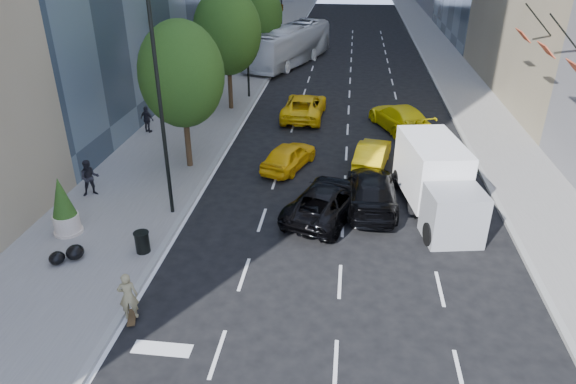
# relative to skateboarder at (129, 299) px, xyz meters

# --- Properties ---
(ground) EXTENTS (160.00, 160.00, 0.00)m
(ground) POSITION_rel_skateboarder_xyz_m (5.60, 2.86, -0.84)
(ground) COLOR black
(ground) RESTS_ON ground
(sidewalk_left) EXTENTS (6.00, 120.00, 0.15)m
(sidewalk_left) POSITION_rel_skateboarder_xyz_m (-3.40, 32.86, -0.77)
(sidewalk_left) COLOR slate
(sidewalk_left) RESTS_ON ground
(sidewalk_right) EXTENTS (4.00, 120.00, 0.15)m
(sidewalk_right) POSITION_rel_skateboarder_xyz_m (15.60, 32.86, -0.77)
(sidewalk_right) COLOR slate
(sidewalk_right) RESTS_ON ground
(lamp_near) EXTENTS (2.13, 0.22, 10.00)m
(lamp_near) POSITION_rel_skateboarder_xyz_m (-0.72, 6.86, 4.97)
(lamp_near) COLOR black
(lamp_near) RESTS_ON sidewalk_left
(lamp_far) EXTENTS (2.13, 0.22, 10.00)m
(lamp_far) POSITION_rel_skateboarder_xyz_m (-0.72, 24.86, 4.97)
(lamp_far) COLOR black
(lamp_far) RESTS_ON sidewalk_left
(tree_near) EXTENTS (4.20, 4.20, 7.46)m
(tree_near) POSITION_rel_skateboarder_xyz_m (-1.60, 11.86, 4.13)
(tree_near) COLOR black
(tree_near) RESTS_ON sidewalk_left
(tree_mid) EXTENTS (4.50, 4.50, 7.99)m
(tree_mid) POSITION_rel_skateboarder_xyz_m (-1.60, 21.86, 4.47)
(tree_mid) COLOR black
(tree_mid) RESTS_ON sidewalk_left
(tree_far) EXTENTS (3.90, 3.90, 6.92)m
(tree_far) POSITION_rel_skateboarder_xyz_m (-1.60, 34.86, 3.78)
(tree_far) COLOR black
(tree_far) RESTS_ON sidewalk_left
(traffic_signal) EXTENTS (2.48, 0.53, 5.20)m
(traffic_signal) POSITION_rel_skateboarder_xyz_m (-0.80, 42.86, 3.39)
(traffic_signal) COLOR black
(traffic_signal) RESTS_ON sidewalk_left
(facade_flags) EXTENTS (1.85, 13.30, 2.05)m
(facade_flags) POSITION_rel_skateboarder_xyz_m (16.24, 12.86, 5.34)
(facade_flags) COLOR black
(facade_flags) RESTS_ON ground
(skateboarder) EXTENTS (0.71, 0.57, 1.68)m
(skateboarder) POSITION_rel_skateboarder_xyz_m (0.00, 0.00, 0.00)
(skateboarder) COLOR #867C53
(skateboarder) RESTS_ON ground
(black_sedan_lincoln) EXTENTS (4.09, 5.85, 1.48)m
(black_sedan_lincoln) POSITION_rel_skateboarder_xyz_m (5.86, 7.63, -0.10)
(black_sedan_lincoln) COLOR black
(black_sedan_lincoln) RESTS_ON ground
(black_sedan_mercedes) EXTENTS (2.22, 5.47, 1.59)m
(black_sedan_mercedes) POSITION_rel_skateboarder_xyz_m (7.82, 8.72, -0.05)
(black_sedan_mercedes) COLOR black
(black_sedan_mercedes) RESTS_ON ground
(taxi_a) EXTENTS (2.91, 4.42, 1.40)m
(taxi_a) POSITION_rel_skateboarder_xyz_m (3.60, 12.47, -0.14)
(taxi_a) COLOR #F5B70C
(taxi_a) RESTS_ON ground
(taxi_b) EXTENTS (2.22, 4.43, 1.40)m
(taxi_b) POSITION_rel_skateboarder_xyz_m (7.97, 13.22, -0.14)
(taxi_b) COLOR yellow
(taxi_b) RESTS_ON ground
(taxi_c) EXTENTS (2.80, 5.71, 1.56)m
(taxi_c) POSITION_rel_skateboarder_xyz_m (3.63, 20.86, -0.06)
(taxi_c) COLOR yellow
(taxi_c) RESTS_ON ground
(taxi_d) EXTENTS (4.19, 5.98, 1.61)m
(taxi_d) POSITION_rel_skateboarder_xyz_m (9.80, 19.20, -0.04)
(taxi_d) COLOR yellow
(taxi_d) RESTS_ON ground
(city_bus) EXTENTS (6.93, 13.14, 3.58)m
(city_bus) POSITION_rel_skateboarder_xyz_m (0.80, 36.31, 0.95)
(city_bus) COLOR white
(city_bus) RESTS_ON ground
(box_truck) EXTENTS (3.33, 6.58, 3.00)m
(box_truck) POSITION_rel_skateboarder_xyz_m (10.55, 8.60, 0.69)
(box_truck) COLOR white
(box_truck) RESTS_ON ground
(pedestrian_a) EXTENTS (1.06, 0.98, 1.75)m
(pedestrian_a) POSITION_rel_skateboarder_xyz_m (-5.14, 7.98, 0.18)
(pedestrian_a) COLOR black
(pedestrian_a) RESTS_ON sidewalk_left
(pedestrian_b) EXTENTS (1.04, 0.71, 1.64)m
(pedestrian_b) POSITION_rel_skateboarder_xyz_m (-5.60, 16.47, 0.13)
(pedestrian_b) COLOR black
(pedestrian_b) RESTS_ON sidewalk_left
(trash_can) EXTENTS (0.54, 0.54, 0.82)m
(trash_can) POSITION_rel_skateboarder_xyz_m (-1.00, 3.65, -0.28)
(trash_can) COLOR black
(trash_can) RESTS_ON sidewalk_left
(planter_shrub) EXTENTS (1.03, 1.03, 2.48)m
(planter_shrub) POSITION_rel_skateboarder_xyz_m (-4.58, 4.65, 0.49)
(planter_shrub) COLOR beige
(planter_shrub) RESTS_ON sidewalk_left
(garbage_bags) EXTENTS (1.11, 1.07, 0.55)m
(garbage_bags) POSITION_rel_skateboarder_xyz_m (-3.56, 2.73, -0.43)
(garbage_bags) COLOR black
(garbage_bags) RESTS_ON sidewalk_left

